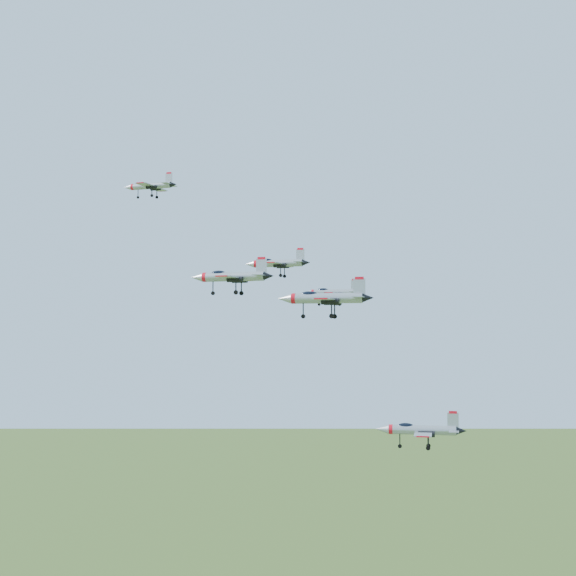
# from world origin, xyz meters

# --- Properties ---
(jet_lead) EXTENTS (10.72, 8.82, 2.87)m
(jet_lead) POSITION_xyz_m (-26.02, 8.43, 146.89)
(jet_lead) COLOR #999FA5
(jet_left_high) EXTENTS (11.26, 9.26, 3.02)m
(jet_left_high) POSITION_xyz_m (0.24, 1.83, 131.56)
(jet_left_high) COLOR #999FA5
(jet_right_high) EXTENTS (12.28, 10.07, 3.30)m
(jet_right_high) POSITION_xyz_m (-0.05, -18.69, 128.01)
(jet_right_high) COLOR #999FA5
(jet_left_low) EXTENTS (10.80, 8.88, 2.89)m
(jet_left_low) POSITION_xyz_m (7.79, 9.69, 127.03)
(jet_left_low) COLOR #999FA5
(jet_right_low) EXTENTS (14.05, 11.60, 3.76)m
(jet_right_low) POSITION_xyz_m (11.59, -11.81, 125.15)
(jet_right_low) COLOR #999FA5
(jet_trail) EXTENTS (14.04, 11.65, 3.75)m
(jet_trail) POSITION_xyz_m (23.24, 2.53, 105.19)
(jet_trail) COLOR #999FA5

